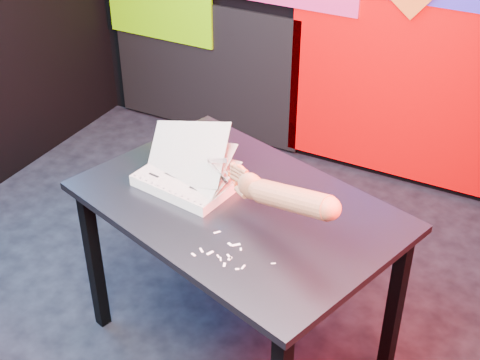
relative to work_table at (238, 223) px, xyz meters
The scene contains 7 objects.
room 0.77m from the work_table, 164.73° to the left, with size 3.01×3.01×2.71m.
backdrop 1.60m from the work_table, 99.67° to the left, with size 2.88×0.05×2.08m.
work_table is the anchor object (origin of this frame).
printout_stack 0.26m from the work_table, behind, with size 0.41×0.31×0.28m.
scissors 0.23m from the work_table, 60.99° to the right, with size 0.20×0.08×0.12m.
hand_forearm 0.38m from the work_table, 25.46° to the right, with size 0.45×0.20×0.18m.
paper_clippings 0.31m from the work_table, 70.47° to the right, with size 0.27×0.16×0.00m.
Camera 1 is at (1.28, -1.86, 2.18)m, focal length 50.00 mm.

